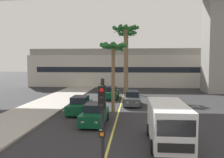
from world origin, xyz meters
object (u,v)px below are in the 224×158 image
car_queue_second (95,114)px  palm_tree_near_median (127,44)px  car_queue_front (111,93)px  car_queue_fourth (80,106)px  palm_tree_far_median (125,41)px  palm_tree_mid_median (113,54)px  traffic_light_median_near (102,124)px  delivery_van (168,122)px  car_queue_third (132,99)px

car_queue_second → palm_tree_near_median: 20.20m
car_queue_front → car_queue_second: same height
car_queue_second → palm_tree_near_median: (1.92, 18.92, 6.81)m
car_queue_fourth → palm_tree_far_median: 11.65m
car_queue_second → palm_tree_mid_median: size_ratio=0.63×
traffic_light_median_near → car_queue_fourth: bearing=105.8°
car_queue_front → car_queue_second: size_ratio=0.99×
car_queue_front → delivery_van: size_ratio=0.78×
car_queue_second → palm_tree_mid_median: bearing=76.7°
delivery_van → palm_tree_mid_median: size_ratio=0.79×
car_queue_second → palm_tree_far_median: (1.93, 12.28, 6.64)m
traffic_light_median_near → palm_tree_mid_median: bearing=93.3°
car_queue_second → delivery_van: 6.50m
traffic_light_median_near → palm_tree_mid_median: 15.01m
car_queue_fourth → car_queue_front: bearing=77.1°
traffic_light_median_near → palm_tree_mid_median: palm_tree_mid_median is taller
car_queue_second → delivery_van: bearing=-40.6°
palm_tree_near_median → palm_tree_far_median: palm_tree_near_median is taller
car_queue_third → traffic_light_median_near: 18.47m
palm_tree_far_median → delivery_van: bearing=-79.7°
car_queue_third → delivery_van: delivery_van is taller
car_queue_front → traffic_light_median_near: size_ratio=0.98×
palm_tree_near_median → palm_tree_far_median: size_ratio=1.01×
car_queue_fourth → palm_tree_near_median: (3.91, 15.37, 6.81)m
car_queue_third → traffic_light_median_near: size_ratio=0.98×
car_queue_third → palm_tree_mid_median: palm_tree_mid_median is taller
car_queue_fourth → palm_tree_mid_median: size_ratio=0.62×
delivery_van → palm_tree_mid_median: 10.42m
palm_tree_near_median → palm_tree_far_median: bearing=-90.0°
car_queue_fourth → palm_tree_near_median: palm_tree_near_median is taller
car_queue_front → car_queue_third: (2.72, -4.63, 0.00)m
car_queue_third → palm_tree_far_median: bearing=102.3°
car_queue_front → palm_tree_near_median: bearing=73.7°
palm_tree_mid_median → palm_tree_far_median: (0.86, 7.78, 1.85)m
car_queue_third → car_queue_second: bearing=-109.2°
car_queue_front → palm_tree_mid_median: (0.95, -8.25, 4.79)m
palm_tree_mid_median → palm_tree_near_median: bearing=86.6°
palm_tree_near_median → palm_tree_mid_median: bearing=-93.4°
car_queue_second → palm_tree_near_median: bearing=84.2°
car_queue_front → delivery_van: bearing=-74.2°
palm_tree_mid_median → car_queue_front: bearing=96.5°
car_queue_front → car_queue_fourth: bearing=-102.9°
car_queue_front → car_queue_second: 12.75m
car_queue_second → car_queue_third: size_ratio=1.00×
car_queue_third → car_queue_fourth: same height
car_queue_third → palm_tree_mid_median: bearing=-116.1°
car_queue_front → delivery_van: delivery_van is taller
car_queue_second → car_queue_third: same height
car_queue_front → delivery_van: (4.80, -16.96, 0.57)m
car_queue_second → palm_tree_near_median: size_ratio=0.44×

